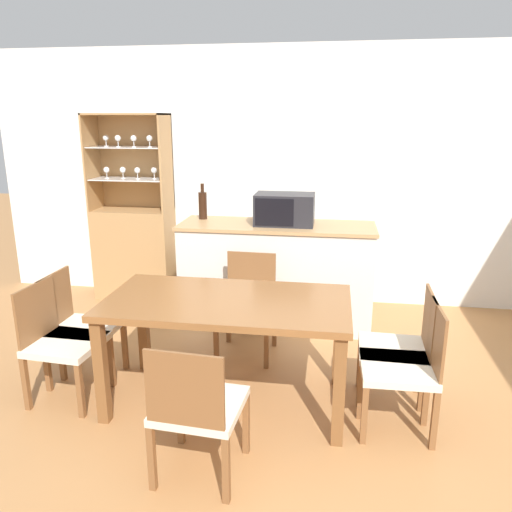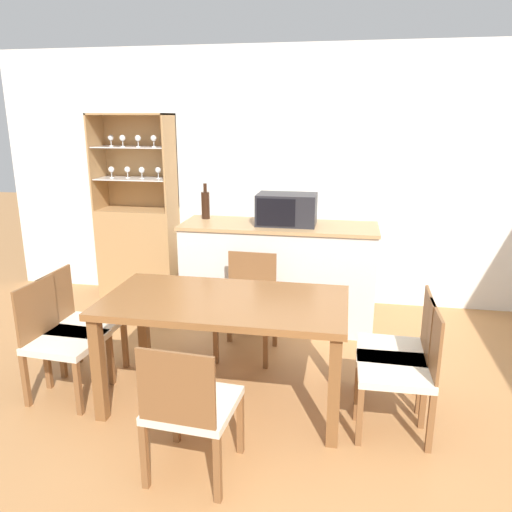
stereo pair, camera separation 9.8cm
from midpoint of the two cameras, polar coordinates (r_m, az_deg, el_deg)
ground_plane at (r=3.08m, az=3.05°, el=-21.91°), size 18.00×18.00×0.00m
wall_back at (r=5.10m, az=6.39°, el=8.79°), size 6.80×0.06×2.55m
kitchen_counter at (r=4.60m, az=1.72°, el=-2.10°), size 1.76×0.59×0.94m
display_cabinet at (r=5.44m, az=-14.20°, el=1.54°), size 0.81×0.38×1.91m
dining_table at (r=3.27m, az=-4.15°, el=-6.47°), size 1.58×0.83×0.74m
dining_chair_side_right_near at (r=3.21m, az=15.80°, el=-12.10°), size 0.45×0.45×0.81m
dining_chair_side_left_near at (r=3.67m, az=-22.10°, el=-9.06°), size 0.47×0.47×0.81m
dining_chair_head_far at (r=4.04m, az=-1.68°, el=-5.60°), size 0.45×0.45×0.81m
dining_chair_head_near at (r=2.74m, az=-7.79°, el=-16.82°), size 0.47×0.47×0.81m
dining_chair_side_right_far at (r=3.43m, az=15.34°, el=-10.20°), size 0.45×0.45×0.81m
dining_chair_side_left_far at (r=3.86m, az=-20.25°, el=-7.62°), size 0.45×0.45×0.81m
microwave at (r=4.45m, az=2.65°, el=5.36°), size 0.52×0.33×0.28m
wine_bottle at (r=4.73m, az=-6.70°, el=5.85°), size 0.08×0.08×0.33m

